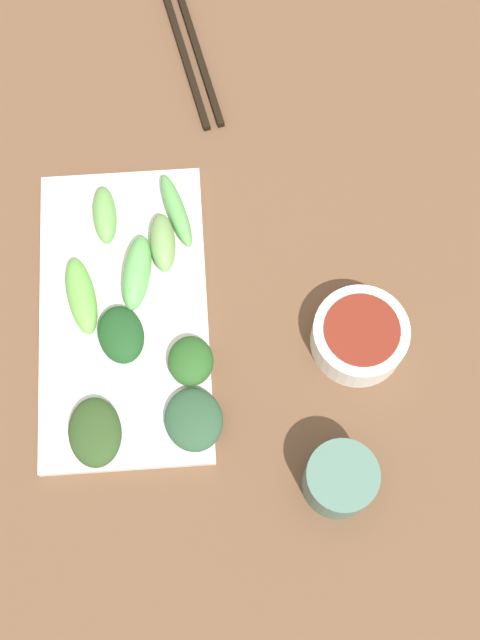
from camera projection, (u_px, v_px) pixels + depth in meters
tabletop at (190, 328)px, 0.91m from camera, size 2.10×2.10×0.02m
sauce_bowl at (360, 336)px, 0.87m from camera, size 0.10×0.10×0.04m
serving_plate at (124, 314)px, 0.90m from camera, size 0.18×0.34×0.01m
broccoli_stalk_0 at (176, 210)px, 0.92m from camera, size 0.05×0.10×0.02m
broccoli_stalk_1 at (137, 273)px, 0.89m from camera, size 0.04×0.09×0.03m
broccoli_stalk_2 at (81, 296)px, 0.88m from camera, size 0.05×0.09×0.03m
broccoli_stalk_3 at (163, 243)px, 0.90m from camera, size 0.03×0.07×0.03m
broccoli_leafy_4 at (192, 361)px, 0.86m from camera, size 0.05×0.06×0.03m
broccoli_leafy_5 at (95, 432)px, 0.84m from camera, size 0.06×0.08×0.02m
broccoli_leafy_6 at (121, 335)px, 0.87m from camera, size 0.06×0.07×0.02m
broccoli_leafy_7 at (191, 420)px, 0.84m from camera, size 0.07×0.08×0.02m
broccoli_stalk_8 at (105, 215)px, 0.92m from camera, size 0.03×0.07×0.03m
chopsticks at (190, 49)px, 1.01m from camera, size 0.07×0.23×0.01m
tea_cup at (340, 480)px, 0.81m from camera, size 0.07×0.07×0.06m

